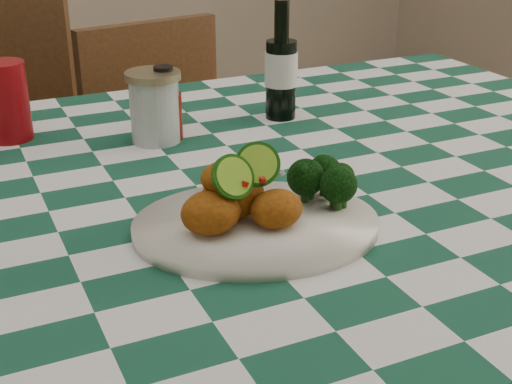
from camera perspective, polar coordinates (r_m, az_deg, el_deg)
name	(u,v)px	position (r m, az deg, el deg)	size (l,w,h in m)	color
plate	(256,226)	(0.88, 0.00, -2.75)	(0.30, 0.24, 0.02)	white
fried_chicken_pile	(246,189)	(0.85, -0.78, 0.23)	(0.13, 0.10, 0.09)	#9A520E
broccoli_side	(324,182)	(0.91, 5.48, 0.83)	(0.07, 0.07, 0.06)	black
red_tumbler	(6,101)	(1.24, -19.38, 6.86)	(0.07, 0.07, 0.13)	maroon
ketchup_bottle	(165,103)	(1.18, -7.30, 7.05)	(0.06, 0.06, 0.12)	#640E05
mason_jar	(155,107)	(1.18, -8.11, 6.75)	(0.09, 0.09, 0.12)	#B2BCBA
beer_bottle	(281,61)	(1.27, 2.03, 10.47)	(0.06, 0.06, 0.21)	black
wooden_chair_right	(189,199)	(1.84, -5.38, -0.54)	(0.39, 0.41, 0.85)	#472814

